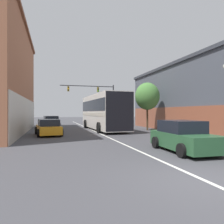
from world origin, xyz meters
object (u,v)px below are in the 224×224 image
bus (103,111)px  parked_car_left_near (51,122)px  hatchback_foreground (183,137)px  parked_car_left_mid (48,128)px  street_tree_near (147,96)px  traffic_signal_gantry (98,95)px

bus → parked_car_left_near: bearing=43.1°
hatchback_foreground → parked_car_left_near: hatchback_foreground is taller
bus → hatchback_foreground: bus is taller
parked_car_left_mid → street_tree_near: street_tree_near is taller
hatchback_foreground → street_tree_near: 12.85m
traffic_signal_gantry → hatchback_foreground: bearing=-92.2°
parked_car_left_mid → street_tree_near: (10.07, 2.52, 2.97)m
bus → street_tree_near: bearing=-109.8°
hatchback_foreground → parked_car_left_near: bearing=20.4°
parked_car_left_near → traffic_signal_gantry: bearing=-56.4°
bus → parked_car_left_mid: bearing=123.0°
traffic_signal_gantry → bus: bearing=-98.9°
parked_car_left_mid → street_tree_near: bearing=-83.4°
bus → street_tree_near: 4.93m
parked_car_left_near → traffic_signal_gantry: 10.46m
hatchback_foreground → traffic_signal_gantry: 25.52m
hatchback_foreground → traffic_signal_gantry: size_ratio=0.48×
hatchback_foreground → street_tree_near: street_tree_near is taller
bus → traffic_signal_gantry: bearing=-11.0°
parked_car_left_mid → bus: bearing=-62.3°
parked_car_left_near → parked_car_left_mid: parked_car_left_near is taller
bus → traffic_signal_gantry: traffic_signal_gantry is taller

